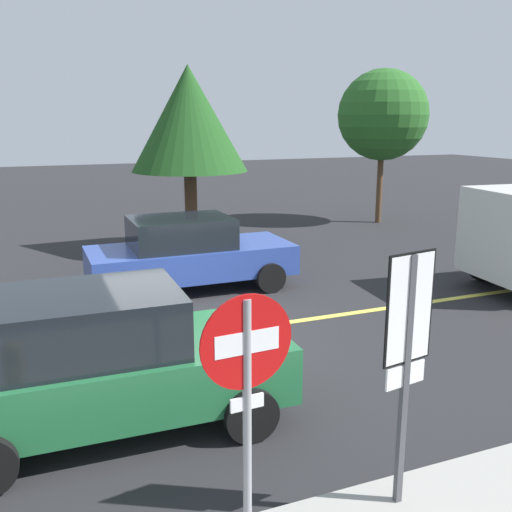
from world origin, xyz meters
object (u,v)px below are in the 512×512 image
object	(u,v)px
speed_limit_sign	(408,337)
car_green_behind_van	(109,360)
car_blue_approaching	(188,253)
tree_left_verge	(383,115)
tree_centre_verge	(189,119)
stop_sign	(247,386)

from	to	relation	value
speed_limit_sign	car_green_behind_van	distance (m)	3.55
speed_limit_sign	car_blue_approaching	bearing A→B (deg)	88.63
tree_left_verge	tree_centre_verge	bearing A→B (deg)	-165.93
tree_centre_verge	car_blue_approaching	bearing A→B (deg)	-106.85
stop_sign	speed_limit_sign	world-z (taller)	speed_limit_sign
speed_limit_sign	tree_left_verge	size ratio (longest dim) A/B	0.48
speed_limit_sign	tree_centre_verge	bearing A→B (deg)	83.61
speed_limit_sign	tree_centre_verge	size ratio (longest dim) A/B	0.50
car_blue_approaching	tree_left_verge	size ratio (longest dim) A/B	0.82
car_green_behind_van	car_blue_approaching	bearing A→B (deg)	65.22
car_blue_approaching	car_green_behind_van	world-z (taller)	car_green_behind_van
stop_sign	tree_centre_verge	world-z (taller)	tree_centre_verge
stop_sign	speed_limit_sign	bearing A→B (deg)	1.21
speed_limit_sign	tree_centre_verge	world-z (taller)	tree_centre_verge
car_blue_approaching	car_green_behind_van	xyz separation A→B (m)	(-2.39, -5.19, 0.04)
stop_sign	tree_centre_verge	bearing A→B (deg)	76.35
stop_sign	tree_left_verge	bearing A→B (deg)	52.53
car_green_behind_van	speed_limit_sign	bearing A→B (deg)	-49.84
car_blue_approaching	tree_centre_verge	world-z (taller)	tree_centre_verge
speed_limit_sign	car_blue_approaching	xyz separation A→B (m)	(0.19, 7.81, -0.96)
speed_limit_sign	tree_centre_verge	xyz separation A→B (m)	(1.28, 11.41, 1.83)
speed_limit_sign	car_green_behind_van	world-z (taller)	speed_limit_sign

